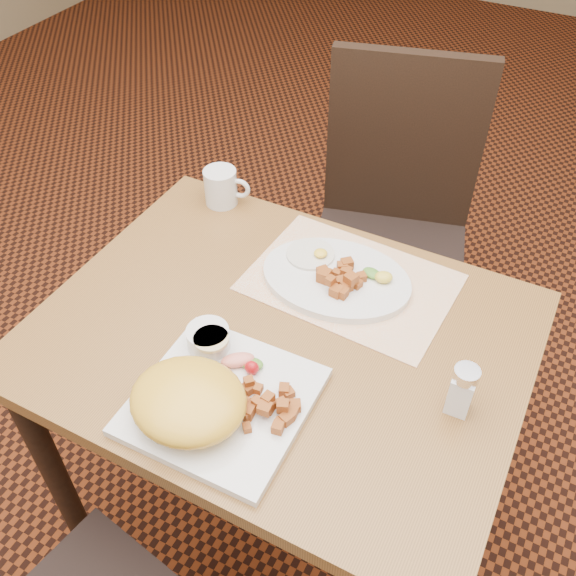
# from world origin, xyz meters

# --- Properties ---
(ground) EXTENTS (8.00, 8.00, 0.00)m
(ground) POSITION_xyz_m (0.00, 0.00, 0.00)
(ground) COLOR black
(ground) RESTS_ON ground
(table) EXTENTS (0.90, 0.70, 0.75)m
(table) POSITION_xyz_m (0.00, 0.00, 0.64)
(table) COLOR brown
(table) RESTS_ON ground
(chair_far) EXTENTS (0.52, 0.52, 0.97)m
(chair_far) POSITION_xyz_m (-0.01, 0.69, 0.54)
(chair_far) COLOR black
(chair_far) RESTS_ON ground
(placemat) EXTENTS (0.41, 0.30, 0.00)m
(placemat) POSITION_xyz_m (0.06, 0.18, 0.75)
(placemat) COLOR white
(placemat) RESTS_ON table
(plate_square) EXTENTS (0.28, 0.28, 0.02)m
(plate_square) POSITION_xyz_m (-0.01, -0.19, 0.76)
(plate_square) COLOR silver
(plate_square) RESTS_ON table
(plate_oval) EXTENTS (0.32, 0.25, 0.02)m
(plate_oval) POSITION_xyz_m (0.04, 0.17, 0.76)
(plate_oval) COLOR silver
(plate_oval) RESTS_ON placemat
(hollandaise_mound) EXTENTS (0.20, 0.17, 0.07)m
(hollandaise_mound) POSITION_xyz_m (-0.04, -0.24, 0.80)
(hollandaise_mound) COLOR yellow
(hollandaise_mound) RESTS_ON plate_square
(ramekin) EXTENTS (0.08, 0.08, 0.04)m
(ramekin) POSITION_xyz_m (-0.09, -0.10, 0.79)
(ramekin) COLOR silver
(ramekin) RESTS_ON plate_square
(garnish_sq) EXTENTS (0.08, 0.06, 0.03)m
(garnish_sq) POSITION_xyz_m (-0.01, -0.11, 0.78)
(garnish_sq) COLOR #387223
(garnish_sq) RESTS_ON plate_square
(fried_egg) EXTENTS (0.10, 0.10, 0.02)m
(fried_egg) POSITION_xyz_m (-0.03, 0.20, 0.77)
(fried_egg) COLOR white
(fried_egg) RESTS_ON plate_oval
(garnish_ov) EXTENTS (0.07, 0.04, 0.02)m
(garnish_ov) POSITION_xyz_m (0.12, 0.20, 0.78)
(garnish_ov) COLOR #387223
(garnish_ov) RESTS_ON plate_oval
(salt_shaker) EXTENTS (0.04, 0.04, 0.10)m
(salt_shaker) POSITION_xyz_m (0.34, -0.02, 0.80)
(salt_shaker) COLOR white
(salt_shaker) RESTS_ON table
(coffee_mug) EXTENTS (0.11, 0.08, 0.09)m
(coffee_mug) POSITION_xyz_m (-0.31, 0.30, 0.79)
(coffee_mug) COLOR silver
(coffee_mug) RESTS_ON table
(home_fries_sq) EXTENTS (0.11, 0.11, 0.03)m
(home_fries_sq) POSITION_xyz_m (0.06, -0.18, 0.78)
(home_fries_sq) COLOR #AB541B
(home_fries_sq) RESTS_ON plate_square
(home_fries_ov) EXTENTS (0.10, 0.11, 0.04)m
(home_fries_ov) POSITION_xyz_m (0.05, 0.16, 0.78)
(home_fries_ov) COLOR #AB541B
(home_fries_ov) RESTS_ON plate_oval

